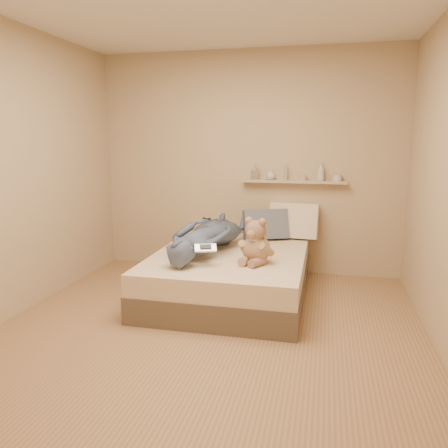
% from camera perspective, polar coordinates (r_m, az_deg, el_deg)
% --- Properties ---
extents(room, '(3.80, 3.80, 3.80)m').
position_cam_1_polar(room, '(3.39, -2.51, 6.28)').
color(room, '#95744D').
rests_on(room, ground).
extents(bed, '(1.50, 1.90, 0.45)m').
position_cam_1_polar(bed, '(4.49, 0.82, -6.57)').
color(bed, brown).
rests_on(bed, floor).
extents(game_console, '(0.21, 0.14, 0.07)m').
position_cam_1_polar(game_console, '(3.92, -2.43, -3.15)').
color(game_console, silver).
rests_on(game_console, bed).
extents(teddy_bear, '(0.34, 0.35, 0.43)m').
position_cam_1_polar(teddy_bear, '(4.03, 4.14, -2.67)').
color(teddy_bear, '#A37959').
rests_on(teddy_bear, bed).
extents(dark_plush, '(0.16, 0.16, 0.25)m').
position_cam_1_polar(dark_plush, '(5.05, -2.23, -0.70)').
color(dark_plush, black).
rests_on(dark_plush, bed).
extents(pillow_cream, '(0.57, 0.29, 0.43)m').
position_cam_1_polar(pillow_cream, '(5.11, 9.11, 0.37)').
color(pillow_cream, beige).
rests_on(pillow_cream, bed).
extents(pillow_grey, '(0.55, 0.41, 0.37)m').
position_cam_1_polar(pillow_grey, '(5.01, 5.45, -0.10)').
color(pillow_grey, slate).
rests_on(pillow_grey, bed).
extents(person, '(0.75, 1.54, 0.35)m').
position_cam_1_polar(person, '(4.44, -2.21, -1.41)').
color(person, '#485872').
rests_on(person, bed).
extents(wall_shelf, '(1.20, 0.12, 0.03)m').
position_cam_1_polar(wall_shelf, '(5.13, 9.08, 5.49)').
color(wall_shelf, tan).
rests_on(wall_shelf, wall_back).
extents(shelf_bottles, '(1.03, 0.14, 0.21)m').
position_cam_1_polar(shelf_bottles, '(5.12, 9.04, 6.50)').
color(shelf_bottles, silver).
rests_on(shelf_bottles, wall_shelf).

